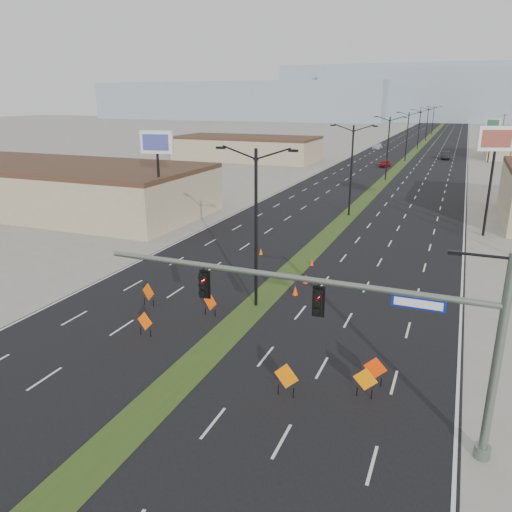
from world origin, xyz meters
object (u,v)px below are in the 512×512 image
at_px(signal_mast, 365,320).
at_px(construction_sign_5, 365,381).
at_px(cone_2, 312,262).
at_px(pole_sign_west, 157,150).
at_px(streetlight_0, 256,224).
at_px(streetlight_6, 433,120).
at_px(car_far, 377,147).
at_px(construction_sign_1, 145,322).
at_px(car_mid, 445,155).
at_px(cone_1, 306,279).
at_px(streetlight_3, 407,135).
at_px(construction_sign_2, 210,303).
at_px(streetlight_5, 427,123).
at_px(pole_sign_east_far, 493,127).
at_px(cone_3, 261,252).
at_px(construction_sign_4, 375,369).
at_px(streetlight_4, 419,128).
at_px(construction_sign_0, 148,293).
at_px(streetlight_1, 351,168).
at_px(streetlight_2, 388,146).
at_px(car_left, 385,164).
at_px(construction_sign_3, 286,377).
at_px(cone_0, 295,291).
at_px(pole_sign_east_near, 496,147).

height_order(signal_mast, construction_sign_5, signal_mast).
xyz_separation_m(cone_2, pole_sign_west, (-16.95, 4.61, 7.81)).
xyz_separation_m(streetlight_0, streetlight_6, (0.00, 168.00, 0.00)).
height_order(car_far, construction_sign_1, construction_sign_1).
bearing_deg(car_mid, car_far, 131.39).
bearing_deg(cone_1, signal_mast, -65.92).
relative_size(car_far, pole_sign_west, 0.47).
height_order(streetlight_3, construction_sign_2, streetlight_3).
height_order(streetlight_5, pole_sign_east_far, streetlight_5).
relative_size(car_mid, cone_3, 9.31).
distance_m(car_far, construction_sign_4, 115.81).
bearing_deg(streetlight_6, pole_sign_west, -95.88).
xyz_separation_m(streetlight_0, car_far, (-9.66, 107.77, -4.75)).
distance_m(car_mid, car_far, 24.47).
bearing_deg(streetlight_4, construction_sign_0, -93.18).
height_order(streetlight_6, cone_1, streetlight_6).
relative_size(construction_sign_0, pole_sign_west, 0.16).
height_order(streetlight_5, car_mid, streetlight_5).
xyz_separation_m(streetlight_1, construction_sign_2, (-2.00, -30.53, -4.54)).
bearing_deg(car_far, pole_sign_west, -88.77).
xyz_separation_m(streetlight_2, construction_sign_2, (-2.00, -58.53, -4.54)).
bearing_deg(car_left, construction_sign_3, -78.05).
xyz_separation_m(streetlight_2, cone_3, (-3.79, -45.64, -5.15)).
bearing_deg(streetlight_4, cone_3, -92.13).
distance_m(car_left, construction_sign_0, 75.27).
bearing_deg(cone_1, construction_sign_5, -62.84).
xyz_separation_m(car_left, construction_sign_1, (-1.58, -78.88, 0.22)).
relative_size(streetlight_3, construction_sign_0, 6.44).
distance_m(car_left, construction_sign_1, 78.90).
bearing_deg(cone_2, streetlight_4, 90.60).
relative_size(signal_mast, pole_sign_east_far, 1.84).
relative_size(car_left, car_far, 0.83).
relative_size(cone_1, pole_sign_west, 0.07).
distance_m(streetlight_1, car_mid, 63.27).
height_order(construction_sign_3, construction_sign_4, construction_sign_3).
xyz_separation_m(cone_0, cone_1, (-0.01, 2.47, 0.01)).
height_order(streetlight_6, construction_sign_4, streetlight_6).
relative_size(streetlight_2, construction_sign_0, 6.44).
bearing_deg(pole_sign_east_near, cone_3, -161.61).
distance_m(streetlight_1, car_left, 44.86).
height_order(cone_3, pole_sign_east_far, pole_sign_east_far).
relative_size(streetlight_6, construction_sign_1, 6.77).
relative_size(construction_sign_0, construction_sign_4, 1.06).
distance_m(construction_sign_0, cone_0, 9.77).
bearing_deg(streetlight_3, cone_2, -89.18).
bearing_deg(signal_mast, construction_sign_1, 163.93).
bearing_deg(car_far, car_left, -73.55).
relative_size(streetlight_5, construction_sign_2, 6.64).
bearing_deg(streetlight_1, car_mid, 82.91).
relative_size(car_far, construction_sign_4, 3.15).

